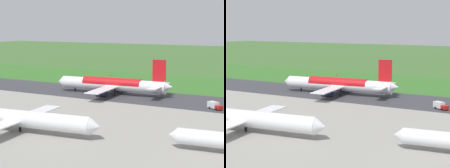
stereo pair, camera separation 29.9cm
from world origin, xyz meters
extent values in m
plane|color=#3D662D|center=(0.00, 0.00, 0.00)|extent=(800.00, 800.00, 0.00)
cube|color=#38383D|center=(0.00, 0.00, 0.03)|extent=(600.00, 30.67, 0.06)
cube|color=#346B27|center=(0.00, -35.07, 0.02)|extent=(600.00, 80.00, 0.04)
cylinder|color=white|center=(-8.81, 0.00, 4.20)|extent=(48.27, 9.25, 5.20)
cone|color=white|center=(16.60, 2.16, 4.20)|extent=(3.41, 5.18, 4.94)
cone|color=white|center=(-33.92, -2.14, 4.80)|extent=(3.86, 4.70, 4.42)
cube|color=red|center=(-29.85, -1.79, 11.30)|extent=(5.62, 0.97, 9.00)
cube|color=white|center=(-30.32, 3.69, 5.00)|extent=(4.75, 9.31, 0.36)
cube|color=white|center=(-29.39, -7.27, 5.00)|extent=(4.75, 9.31, 0.36)
cube|color=white|center=(-10.74, 10.88, 3.80)|extent=(7.85, 22.43, 0.35)
cube|color=white|center=(-8.87, -11.05, 3.80)|extent=(7.85, 22.43, 0.35)
cylinder|color=#23284C|center=(-7.95, 7.60, 1.32)|extent=(4.72, 3.17, 2.80)
cylinder|color=#23284C|center=(-6.68, -7.35, 1.32)|extent=(4.72, 3.17, 2.80)
cylinder|color=black|center=(9.36, 1.55, 1.71)|extent=(0.70, 0.70, 3.42)
cylinder|color=black|center=(-12.14, 3.73, 1.71)|extent=(0.70, 0.70, 3.42)
cylinder|color=black|center=(-11.46, -4.24, 1.71)|extent=(0.70, 0.70, 3.42)
cylinder|color=red|center=(-8.81, 0.00, 4.72)|extent=(26.75, 7.45, 5.23)
cone|color=white|center=(-58.46, 59.29, 3.20)|extent=(2.68, 3.99, 3.77)
cylinder|color=white|center=(-15.42, 66.19, 3.86)|extent=(44.41, 9.58, 4.78)
cone|color=white|center=(-38.74, 63.63, 3.86)|extent=(3.24, 4.82, 4.54)
cube|color=white|center=(-13.40, 56.24, 3.50)|extent=(7.70, 20.72, 0.32)
cylinder|color=black|center=(-15.42, 66.19, 0.74)|extent=(0.74, 0.74, 1.47)
cube|color=#B21914|center=(-57.71, 10.66, 1.10)|extent=(3.02, 3.02, 1.30)
cube|color=silver|center=(-55.32, 9.21, 1.55)|extent=(4.44, 3.94, 2.20)
cylinder|color=black|center=(-58.23, 9.80, 0.45)|extent=(0.93, 0.72, 0.90)
cylinder|color=black|center=(-57.19, 11.51, 0.45)|extent=(0.93, 0.72, 0.90)
cylinder|color=black|center=(-55.32, 8.04, 0.45)|extent=(0.93, 0.72, 0.90)
cylinder|color=black|center=(-54.28, 9.75, 0.45)|extent=(0.93, 0.72, 0.90)
cylinder|color=slate|center=(14.11, -39.87, 1.13)|extent=(0.10, 0.10, 2.26)
cube|color=red|center=(14.11, -39.89, 2.56)|extent=(0.60, 0.04, 0.60)
cone|color=orange|center=(21.61, -31.07, 0.28)|extent=(0.40, 0.40, 0.55)
camera|label=1|loc=(-91.60, 150.79, 30.41)|focal=64.55mm
camera|label=2|loc=(-91.86, 150.65, 30.41)|focal=64.55mm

